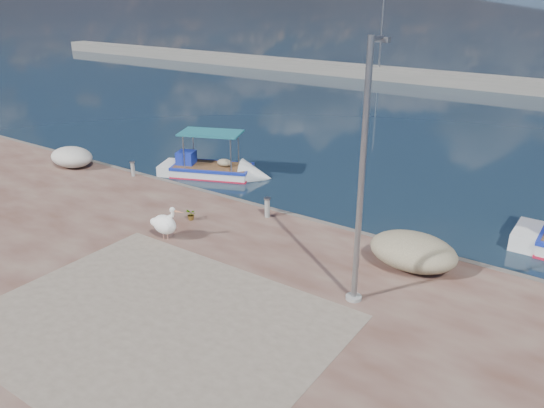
{
  "coord_description": "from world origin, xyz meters",
  "views": [
    {
      "loc": [
        10.0,
        -10.68,
        8.48
      ],
      "look_at": [
        0.0,
        3.8,
        1.3
      ],
      "focal_mm": 35.0,
      "sensor_mm": 36.0,
      "label": 1
    }
  ],
  "objects": [
    {
      "name": "bollard_near",
      "position": [
        -0.53,
        4.26,
        0.92
      ],
      "size": [
        0.25,
        0.25,
        0.77
      ],
      "color": "gray",
      "rests_on": "quay"
    },
    {
      "name": "quay",
      "position": [
        0.0,
        -6.0,
        0.25
      ],
      "size": [
        44.0,
        22.0,
        0.5
      ],
      "primitive_type": "cube",
      "color": "#502B22",
      "rests_on": "ground"
    },
    {
      "name": "breakwater",
      "position": [
        -0.0,
        40.0,
        0.6
      ],
      "size": [
        120.0,
        2.2,
        7.5
      ],
      "color": "gray",
      "rests_on": "ground"
    },
    {
      "name": "quay_patch",
      "position": [
        1.0,
        -3.0,
        0.5
      ],
      "size": [
        9.0,
        7.0,
        0.01
      ],
      "primitive_type": "cube",
      "color": "gray",
      "rests_on": "quay"
    },
    {
      "name": "net_pile_c",
      "position": [
        5.35,
        3.64,
        1.03
      ],
      "size": [
        2.7,
        1.93,
        1.06
      ],
      "primitive_type": "ellipsoid",
      "color": "tan",
      "rests_on": "quay"
    },
    {
      "name": "lamp_post",
      "position": [
        4.71,
        0.99,
        3.8
      ],
      "size": [
        0.44,
        0.96,
        7.0
      ],
      "color": "gray",
      "rests_on": "quay"
    },
    {
      "name": "bollard_far",
      "position": [
        -8.27,
        4.6,
        0.88
      ],
      "size": [
        0.23,
        0.23,
        0.7
      ],
      "color": "gray",
      "rests_on": "quay"
    },
    {
      "name": "net_pile_a",
      "position": [
        -11.79,
        3.92,
        0.97
      ],
      "size": [
        2.28,
        1.66,
        0.93
      ],
      "primitive_type": "ellipsoid",
      "color": "silver",
      "rests_on": "quay"
    },
    {
      "name": "ground",
      "position": [
        0.0,
        0.0,
        0.0
      ],
      "size": [
        1400.0,
        1400.0,
        0.0
      ],
      "primitive_type": "plane",
      "color": "#162635",
      "rests_on": "ground"
    },
    {
      "name": "potted_plant",
      "position": [
        -2.68,
        2.42,
        0.72
      ],
      "size": [
        0.5,
        0.47,
        0.44
      ],
      "primitive_type": "imported",
      "rotation": [
        0.0,
        0.0,
        -0.37
      ],
      "color": "#33722D",
      "rests_on": "quay"
    },
    {
      "name": "boat_left",
      "position": [
        -6.35,
        7.79,
        0.2
      ],
      "size": [
        5.52,
        3.59,
        2.53
      ],
      "rotation": [
        0.0,
        0.0,
        0.39
      ],
      "color": "white",
      "rests_on": "ground"
    },
    {
      "name": "pelican",
      "position": [
        -2.28,
        0.71,
        1.08
      ],
      "size": [
        1.29,
        0.85,
        1.23
      ],
      "rotation": [
        0.0,
        0.0,
        0.33
      ],
      "color": "tan",
      "rests_on": "quay"
    }
  ]
}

